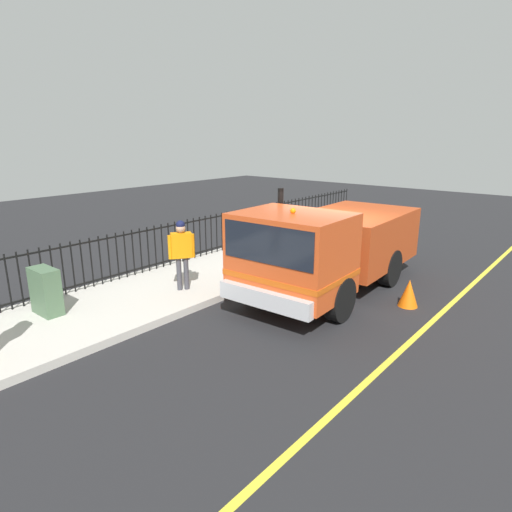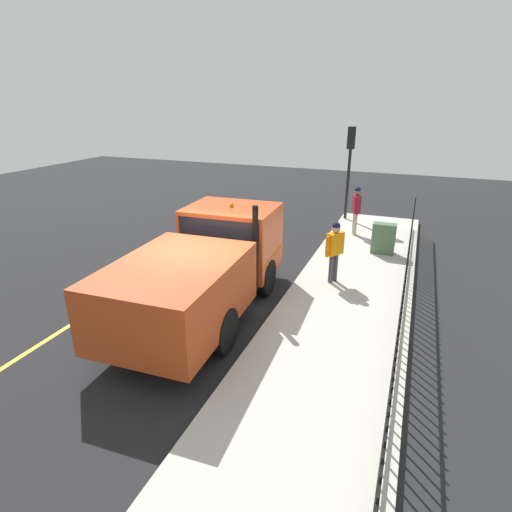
# 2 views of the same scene
# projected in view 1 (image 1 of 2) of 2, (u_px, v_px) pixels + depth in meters

# --- Properties ---
(ground_plane) EXTENTS (44.88, 44.88, 0.00)m
(ground_plane) POSITION_uv_depth(u_px,v_px,m) (328.00, 287.00, 11.31)
(ground_plane) COLOR #232326
(ground_plane) RESTS_ON ground
(sidewalk_slab) EXTENTS (3.07, 20.40, 0.17)m
(sidewalk_slab) POSITION_uv_depth(u_px,v_px,m) (242.00, 263.00, 13.11)
(sidewalk_slab) COLOR beige
(sidewalk_slab) RESTS_ON ground
(lane_marking) EXTENTS (0.12, 18.36, 0.01)m
(lane_marking) POSITION_uv_depth(u_px,v_px,m) (439.00, 315.00, 9.57)
(lane_marking) COLOR yellow
(lane_marking) RESTS_ON ground
(work_truck) EXTENTS (2.57, 6.00, 2.59)m
(work_truck) POSITION_uv_depth(u_px,v_px,m) (326.00, 244.00, 10.53)
(work_truck) COLOR #D84C1E
(work_truck) RESTS_ON ground
(worker_standing) EXTENTS (0.44, 0.54, 1.71)m
(worker_standing) POSITION_uv_depth(u_px,v_px,m) (181.00, 248.00, 10.40)
(worker_standing) COLOR orange
(worker_standing) RESTS_ON sidewalk_slab
(iron_fence) EXTENTS (0.04, 17.38, 1.24)m
(iron_fence) POSITION_uv_depth(u_px,v_px,m) (211.00, 234.00, 13.73)
(iron_fence) COLOR black
(iron_fence) RESTS_ON sidewalk_slab
(utility_cabinet) EXTENTS (0.73, 0.38, 0.99)m
(utility_cabinet) POSITION_uv_depth(u_px,v_px,m) (46.00, 291.00, 9.12)
(utility_cabinet) COLOR #4C6B4C
(utility_cabinet) RESTS_ON sidewalk_slab
(traffic_cone) EXTENTS (0.45, 0.45, 0.64)m
(traffic_cone) POSITION_uv_depth(u_px,v_px,m) (409.00, 293.00, 9.99)
(traffic_cone) COLOR orange
(traffic_cone) RESTS_ON ground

